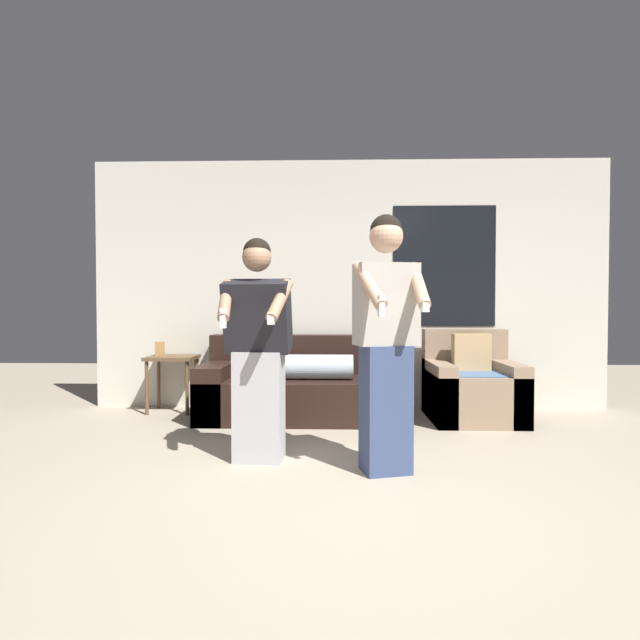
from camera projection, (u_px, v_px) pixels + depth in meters
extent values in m
plane|color=tan|center=(365.00, 516.00, 2.63)|extent=(14.00, 14.00, 0.00)
cube|color=beige|center=(349.00, 285.00, 5.46)|extent=(5.58, 0.06, 2.70)
cube|color=black|center=(444.00, 266.00, 5.39)|extent=(1.10, 0.01, 1.30)
cube|color=black|center=(299.00, 398.00, 4.96)|extent=(1.92, 0.93, 0.40)
cube|color=black|center=(301.00, 354.00, 5.30)|extent=(1.92, 0.22, 0.40)
cube|color=black|center=(217.00, 390.00, 4.98)|extent=(0.28, 0.93, 0.54)
cube|color=black|center=(382.00, 391.00, 4.94)|extent=(0.28, 0.93, 0.54)
cylinder|color=silver|center=(298.00, 367.00, 4.84)|extent=(1.06, 0.24, 0.24)
cube|color=#937A60|center=(473.00, 396.00, 4.87)|extent=(0.84, 0.87, 0.47)
cube|color=#937A60|center=(464.00, 349.00, 5.19)|extent=(0.84, 0.20, 0.41)
cube|color=#937A60|center=(439.00, 391.00, 4.88)|extent=(0.18, 0.87, 0.57)
cube|color=#937A60|center=(507.00, 391.00, 4.86)|extent=(0.18, 0.87, 0.57)
cube|color=slate|center=(474.00, 372.00, 4.82)|extent=(0.72, 0.70, 0.01)
cube|color=tan|center=(471.00, 352.00, 4.92)|extent=(0.36, 0.14, 0.36)
cube|color=brown|center=(172.00, 358.00, 5.26)|extent=(0.50, 0.43, 0.04)
cylinder|color=brown|center=(147.00, 388.00, 5.10)|extent=(0.04, 0.04, 0.55)
cylinder|color=brown|center=(187.00, 388.00, 5.09)|extent=(0.04, 0.04, 0.55)
cylinder|color=brown|center=(159.00, 383.00, 5.44)|extent=(0.04, 0.04, 0.55)
cylinder|color=brown|center=(196.00, 383.00, 5.43)|extent=(0.04, 0.04, 0.55)
cube|color=tan|center=(160.00, 350.00, 5.24)|extent=(0.10, 0.02, 0.17)
cube|color=#B2B2B7|center=(259.00, 406.00, 3.59)|extent=(0.36, 0.27, 0.79)
cube|color=black|center=(258.00, 316.00, 3.54)|extent=(0.48, 0.36, 0.54)
sphere|color=#A37A5B|center=(257.00, 257.00, 3.51)|extent=(0.21, 0.21, 0.21)
sphere|color=black|center=(257.00, 252.00, 3.52)|extent=(0.20, 0.20, 0.20)
cylinder|color=#A37A5B|center=(226.00, 300.00, 3.41)|extent=(0.12, 0.36, 0.30)
cube|color=white|center=(223.00, 318.00, 3.26)|extent=(0.04, 0.04, 0.13)
cylinder|color=#A37A5B|center=(280.00, 300.00, 3.37)|extent=(0.17, 0.36, 0.30)
cube|color=white|center=(271.00, 318.00, 3.22)|extent=(0.05, 0.04, 0.08)
cube|color=#384770|center=(386.00, 409.00, 3.34)|extent=(0.35, 0.31, 0.85)
cube|color=#ADA89E|center=(386.00, 304.00, 3.32)|extent=(0.45, 0.32, 0.55)
sphere|color=tan|center=(386.00, 236.00, 3.31)|extent=(0.22, 0.22, 0.22)
sphere|color=black|center=(386.00, 231.00, 3.31)|extent=(0.21, 0.21, 0.21)
cylinder|color=tan|center=(369.00, 285.00, 3.13)|extent=(0.22, 0.36, 0.32)
cube|color=white|center=(381.00, 306.00, 2.99)|extent=(0.04, 0.04, 0.13)
cylinder|color=tan|center=(419.00, 285.00, 3.21)|extent=(0.11, 0.36, 0.32)
cube|color=white|center=(425.00, 306.00, 3.06)|extent=(0.05, 0.05, 0.08)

